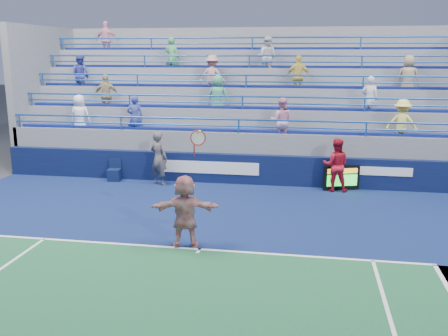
% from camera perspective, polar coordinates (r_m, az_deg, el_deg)
% --- Properties ---
extents(ground, '(120.00, 120.00, 0.00)m').
position_cam_1_polar(ground, '(12.36, -2.83, -9.35)').
color(ground, '#333538').
extents(sponsor_wall, '(18.00, 0.32, 1.10)m').
position_cam_1_polar(sponsor_wall, '(18.30, 1.58, -0.11)').
color(sponsor_wall, '#0A1239').
rests_on(sponsor_wall, ground).
extents(bleacher_stand, '(18.00, 5.60, 6.13)m').
position_cam_1_polar(bleacher_stand, '(21.80, 2.99, 4.64)').
color(bleacher_stand, slate).
rests_on(bleacher_stand, ground).
extents(serve_speed_board, '(1.26, 0.52, 0.89)m').
position_cam_1_polar(serve_speed_board, '(17.89, 13.26, -1.11)').
color(serve_speed_board, black).
rests_on(serve_speed_board, ground).
extents(judge_chair, '(0.52, 0.52, 0.81)m').
position_cam_1_polar(judge_chair, '(19.20, -12.41, -0.69)').
color(judge_chair, '#0C173B').
rests_on(judge_chair, ground).
extents(tennis_player, '(1.77, 0.83, 2.94)m').
position_cam_1_polar(tennis_player, '(12.29, -4.47, -4.93)').
color(tennis_player, silver).
rests_on(tennis_player, ground).
extents(line_judge, '(0.85, 0.72, 1.97)m').
position_cam_1_polar(line_judge, '(18.23, -7.46, 1.13)').
color(line_judge, '#161C3D').
rests_on(line_judge, ground).
extents(ball_girl, '(0.92, 0.72, 1.86)m').
position_cam_1_polar(ball_girl, '(17.64, 12.66, 0.33)').
color(ball_girl, '#AC1325').
rests_on(ball_girl, ground).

